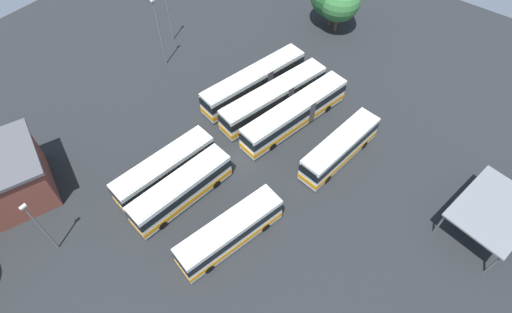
{
  "coord_description": "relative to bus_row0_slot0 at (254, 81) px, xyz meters",
  "views": [
    {
      "loc": [
        21.16,
        18.38,
        36.55
      ],
      "look_at": [
        -0.17,
        1.7,
        1.57
      ],
      "focal_mm": 28.34,
      "sensor_mm": 36.0,
      "label": 1
    }
  ],
  "objects": [
    {
      "name": "bus_row0_slot0",
      "position": [
        0.0,
        0.0,
        0.0
      ],
      "size": [
        15.25,
        5.65,
        3.57
      ],
      "color": "silver",
      "rests_on": "ground_plane"
    },
    {
      "name": "bus_row1_slot4",
      "position": [
        18.03,
        11.22,
        -0.0
      ],
      "size": [
        11.33,
        4.98,
        3.57
      ],
      "color": "silver",
      "rests_on": "ground_plane"
    },
    {
      "name": "lamp_post_near_entrance",
      "position": [
        -1.56,
        -16.47,
        2.44
      ],
      "size": [
        0.56,
        0.28,
        7.84
      ],
      "color": "slate",
      "rests_on": "ground_plane"
    },
    {
      "name": "lamp_post_far_corner",
      "position": [
        2.97,
        -13.3,
        3.37
      ],
      "size": [
        0.56,
        0.28,
        9.68
      ],
      "color": "slate",
      "rests_on": "ground_plane"
    },
    {
      "name": "bus_row0_slot4",
      "position": [
        2.72,
        14.13,
        -0.0
      ],
      "size": [
        11.15,
        3.86,
        3.57
      ],
      "color": "silver",
      "rests_on": "ground_plane"
    },
    {
      "name": "bus_row1_slot1",
      "position": [
        16.67,
        1.0,
        -0.0
      ],
      "size": [
        11.84,
        4.25,
        3.57
      ],
      "color": "silver",
      "rests_on": "ground_plane"
    },
    {
      "name": "ground_plane",
      "position": [
        9.33,
        5.73,
        -1.89
      ],
      "size": [
        94.47,
        94.47,
        0.0
      ],
      "primitive_type": "plane",
      "color": "black"
    },
    {
      "name": "bus_row0_slot2",
      "position": [
        1.37,
        7.23,
        0.0
      ],
      "size": [
        15.26,
        5.43,
        3.57
      ],
      "color": "silver",
      "rests_on": "ground_plane"
    },
    {
      "name": "lamp_post_mid_lot",
      "position": [
        28.9,
        -1.59,
        2.4
      ],
      "size": [
        0.56,
        0.28,
        7.76
      ],
      "color": "slate",
      "rests_on": "ground_plane"
    },
    {
      "name": "maintenance_shelter",
      "position": [
        1.41,
        29.96,
        1.49
      ],
      "size": [
        9.43,
        7.51,
        3.56
      ],
      "color": "slate",
      "rests_on": "ground_plane"
    },
    {
      "name": "tree_east_edge",
      "position": [
        -18.12,
        1.16,
        2.99
      ],
      "size": [
        5.92,
        5.92,
        7.85
      ],
      "color": "brown",
      "rests_on": "ground_plane"
    },
    {
      "name": "bus_row1_slot2",
      "position": [
        17.43,
        4.21,
        -0.0
      ],
      "size": [
        11.68,
        4.11,
        3.57
      ],
      "color": "silver",
      "rests_on": "ground_plane"
    },
    {
      "name": "bus_row0_slot1",
      "position": [
        0.77,
        3.71,
        0.0
      ],
      "size": [
        15.24,
        5.87,
        3.57
      ],
      "color": "silver",
      "rests_on": "ground_plane"
    }
  ]
}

